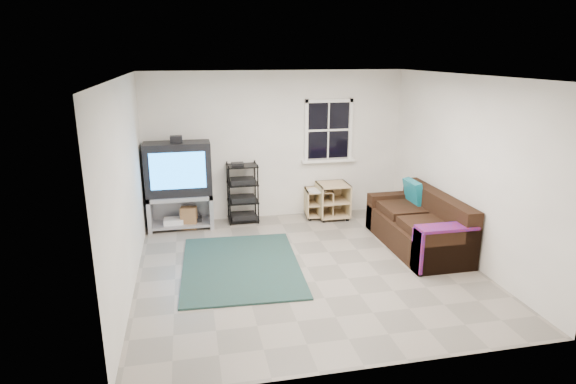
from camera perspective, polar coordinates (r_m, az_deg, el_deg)
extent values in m
plane|color=gray|center=(6.80, 2.24, -8.90)|extent=(4.60, 4.60, 0.00)
plane|color=white|center=(6.17, 2.51, 13.55)|extent=(4.60, 4.60, 0.00)
plane|color=white|center=(8.56, -1.43, 5.52)|extent=(4.60, 0.00, 4.60)
plane|color=white|center=(4.28, 9.98, -5.76)|extent=(4.60, 0.00, 4.60)
plane|color=white|center=(6.22, -18.63, 0.59)|extent=(0.00, 4.60, 4.60)
plane|color=white|center=(7.27, 20.25, 2.59)|extent=(0.00, 4.60, 4.60)
cube|color=black|center=(8.72, 4.78, 7.33)|extent=(0.80, 0.01, 1.02)
cube|color=white|center=(8.64, 4.90, 10.72)|extent=(0.88, 0.06, 0.06)
cube|color=white|center=(8.79, 4.76, 3.75)|extent=(0.98, 0.14, 0.05)
cube|color=white|center=(8.60, 2.17, 7.25)|extent=(0.06, 0.06, 1.10)
cube|color=white|center=(8.83, 7.39, 7.36)|extent=(0.06, 0.06, 1.10)
cube|color=white|center=(8.71, 4.80, 7.32)|extent=(0.78, 0.04, 0.04)
cube|color=#A0A0A8|center=(8.30, -12.70, -0.47)|extent=(1.08, 0.54, 0.06)
cube|color=#A0A0A8|center=(8.41, -16.03, -2.39)|extent=(0.06, 0.54, 0.59)
cube|color=#A0A0A8|center=(8.39, -9.13, -2.00)|extent=(0.06, 0.54, 0.59)
cube|color=#A0A0A8|center=(8.45, -12.50, -3.62)|extent=(0.95, 0.50, 0.04)
cube|color=#A0A0A8|center=(8.62, -12.58, -1.69)|extent=(1.08, 0.04, 0.59)
cube|color=silver|center=(8.39, -13.40, -3.35)|extent=(0.32, 0.26, 0.09)
cube|color=black|center=(8.43, -10.91, -3.18)|extent=(0.22, 0.19, 0.06)
cube|color=black|center=(8.18, -12.90, 2.71)|extent=(1.08, 0.45, 0.88)
cube|color=#1E89FF|center=(7.95, -12.92, 2.46)|extent=(0.88, 0.01, 0.60)
cube|color=black|center=(8.09, -13.12, 6.13)|extent=(0.19, 0.14, 0.11)
cylinder|color=black|center=(8.25, -6.94, -0.50)|extent=(0.02, 0.02, 1.06)
cylinder|color=black|center=(8.31, -3.57, -0.30)|extent=(0.02, 0.02, 1.06)
cylinder|color=black|center=(8.58, -7.15, 0.15)|extent=(0.02, 0.02, 1.06)
cylinder|color=black|center=(8.63, -3.91, 0.33)|extent=(0.02, 0.02, 1.06)
cube|color=black|center=(8.59, -5.30, -3.17)|extent=(0.53, 0.39, 0.02)
cube|color=black|center=(8.57, -5.31, -2.83)|extent=(0.41, 0.31, 0.09)
cube|color=black|center=(8.49, -5.36, -1.12)|extent=(0.53, 0.39, 0.02)
cube|color=black|center=(8.47, -5.37, -0.77)|extent=(0.41, 0.31, 0.09)
cube|color=black|center=(8.40, -5.42, 0.98)|extent=(0.53, 0.39, 0.02)
cube|color=black|center=(8.38, -5.43, 1.33)|extent=(0.41, 0.31, 0.09)
cube|color=black|center=(8.32, -5.48, 3.12)|extent=(0.53, 0.39, 0.02)
cube|color=tan|center=(8.60, 5.37, 0.90)|extent=(0.55, 0.55, 0.02)
cube|color=tan|center=(8.77, 5.28, -2.63)|extent=(0.55, 0.55, 0.02)
cube|color=tan|center=(8.61, 3.67, -0.98)|extent=(0.03, 0.54, 0.58)
cube|color=tan|center=(8.76, 6.94, -0.78)|extent=(0.03, 0.54, 0.58)
cube|color=tan|center=(8.92, 4.85, -0.40)|extent=(0.49, 0.03, 0.58)
cube|color=tan|center=(8.69, 5.32, -1.03)|extent=(0.50, 0.52, 0.02)
cylinder|color=black|center=(8.53, 4.29, -3.43)|extent=(0.05, 0.05, 0.05)
cylinder|color=black|center=(9.04, 6.20, -2.34)|extent=(0.05, 0.05, 0.05)
cube|color=tan|center=(8.66, 3.67, 0.22)|extent=(0.51, 0.51, 0.02)
cube|color=tan|center=(8.79, 3.62, -2.58)|extent=(0.51, 0.51, 0.02)
cube|color=tan|center=(8.69, 2.19, -1.24)|extent=(0.06, 0.47, 0.47)
cube|color=tan|center=(8.77, 5.08, -1.14)|extent=(0.06, 0.47, 0.47)
cube|color=tan|center=(8.93, 3.39, -0.76)|extent=(0.43, 0.06, 0.47)
cube|color=tan|center=(8.73, 3.64, -1.31)|extent=(0.47, 0.48, 0.02)
cylinder|color=black|center=(8.60, 2.61, -3.25)|extent=(0.05, 0.05, 0.05)
cylinder|color=black|center=(9.01, 4.57, -2.37)|extent=(0.05, 0.05, 0.05)
cylinder|color=silver|center=(8.55, 3.47, 0.18)|extent=(0.33, 0.33, 0.02)
cube|color=black|center=(7.66, 14.97, -4.83)|extent=(0.89, 1.97, 0.41)
cube|color=black|center=(7.68, 17.36, -1.68)|extent=(0.24, 1.97, 0.42)
cube|color=black|center=(8.36, 12.39, -2.16)|extent=(0.89, 0.24, 0.61)
cube|color=black|center=(6.93, 18.21, -6.52)|extent=(0.89, 0.24, 0.61)
cube|color=black|center=(7.21, 15.95, -3.95)|extent=(0.59, 0.71, 0.13)
cube|color=black|center=(7.87, 13.33, -2.06)|extent=(0.59, 0.71, 0.13)
cube|color=teal|center=(8.04, 14.65, -0.04)|extent=(0.20, 0.47, 0.41)
cube|color=#0D1493|center=(6.80, 18.31, -4.01)|extent=(0.81, 0.30, 0.04)
cube|color=#0D1493|center=(6.72, 15.08, -6.76)|extent=(0.04, 0.30, 0.57)
cube|color=black|center=(6.85, -5.59, -8.68)|extent=(1.71, 2.29, 0.03)
cube|color=#8B5F3E|center=(8.34, -11.65, -3.01)|extent=(0.29, 0.22, 0.38)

